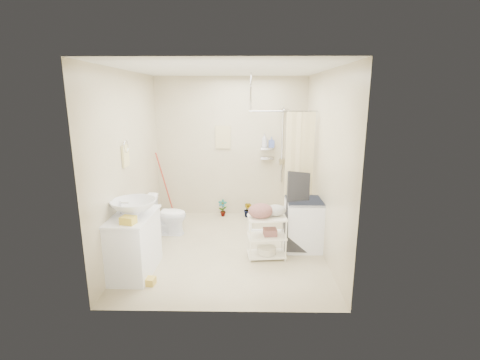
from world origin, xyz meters
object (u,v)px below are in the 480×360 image
object	(u,v)px
toilet	(166,215)
laundry_rack	(267,233)
washing_machine	(303,224)
vanity	(134,244)

from	to	relation	value
toilet	laundry_rack	xyz separation A→B (m)	(1.62, -0.85, 0.03)
washing_machine	vanity	bearing A→B (deg)	-162.02
washing_machine	laundry_rack	world-z (taller)	washing_machine
toilet	washing_machine	distance (m)	2.24
toilet	laundry_rack	distance (m)	1.83
toilet	laundry_rack	bearing A→B (deg)	-114.20
toilet	washing_machine	xyz separation A→B (m)	(2.18, -0.52, 0.05)
toilet	vanity	bearing A→B (deg)	178.38
toilet	laundry_rack	size ratio (longest dim) A/B	0.91
vanity	toilet	distance (m)	1.32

